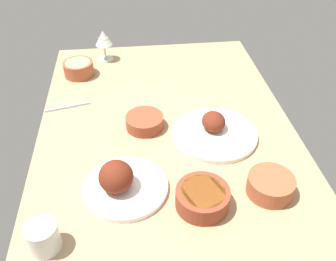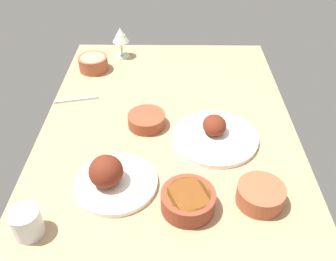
{
  "view_description": "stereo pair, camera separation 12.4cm",
  "coord_description": "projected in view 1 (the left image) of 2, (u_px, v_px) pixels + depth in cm",
  "views": [
    {
      "loc": [
        95.81,
        -11.22,
        84.26
      ],
      "look_at": [
        0.0,
        0.0,
        6.0
      ],
      "focal_mm": 38.64,
      "sensor_mm": 36.0,
      "label": 1
    },
    {
      "loc": [
        96.46,
        1.17,
        84.26
      ],
      "look_at": [
        0.0,
        0.0,
        6.0
      ],
      "focal_mm": 38.64,
      "sensor_mm": 36.0,
      "label": 2
    }
  ],
  "objects": [
    {
      "name": "dining_table",
      "position": [
        168.0,
        139.0,
        1.27
      ],
      "size": [
        140.0,
        90.0,
        4.0
      ],
      "primitive_type": "cube",
      "color": "tan",
      "rests_on": "ground"
    },
    {
      "name": "plate_center_main",
      "position": [
        121.0,
        182.0,
        1.04
      ],
      "size": [
        24.71,
        24.71,
        10.37
      ],
      "color": "white",
      "rests_on": "dining_table"
    },
    {
      "name": "plate_near_viewer",
      "position": [
        214.0,
        130.0,
        1.25
      ],
      "size": [
        29.11,
        29.11,
        7.67
      ],
      "color": "white",
      "rests_on": "dining_table"
    },
    {
      "name": "bowl_onions",
      "position": [
        145.0,
        121.0,
        1.27
      ],
      "size": [
        13.31,
        13.31,
        4.56
      ],
      "color": "brown",
      "rests_on": "dining_table"
    },
    {
      "name": "bowl_soup",
      "position": [
        202.0,
        197.0,
        1.0
      ],
      "size": [
        15.06,
        15.06,
        5.8
      ],
      "color": "brown",
      "rests_on": "dining_table"
    },
    {
      "name": "bowl_potatoes",
      "position": [
        271.0,
        185.0,
        1.03
      ],
      "size": [
        13.42,
        13.42,
        5.62
      ],
      "color": "#A35133",
      "rests_on": "dining_table"
    },
    {
      "name": "bowl_pasta",
      "position": [
        79.0,
        68.0,
        1.55
      ],
      "size": [
        12.66,
        12.66,
        6.15
      ],
      "color": "#A35133",
      "rests_on": "dining_table"
    },
    {
      "name": "wine_glass",
      "position": [
        104.0,
        39.0,
        1.62
      ],
      "size": [
        7.6,
        7.6,
        14.0
      ],
      "color": "silver",
      "rests_on": "dining_table"
    },
    {
      "name": "water_tumbler",
      "position": [
        43.0,
        237.0,
        0.89
      ],
      "size": [
        7.94,
        7.94,
        8.1
      ],
      "primitive_type": "cylinder",
      "color": "silver",
      "rests_on": "dining_table"
    },
    {
      "name": "fork_loose",
      "position": [
        68.0,
        107.0,
        1.38
      ],
      "size": [
        4.77,
        16.76,
        0.8
      ],
      "primitive_type": "cube",
      "rotation": [
        0.0,
        0.0,
        1.8
      ],
      "color": "silver",
      "rests_on": "dining_table"
    }
  ]
}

